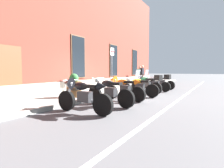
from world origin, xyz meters
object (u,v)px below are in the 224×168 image
at_px(motorcycle_silver_touring, 157,82).
at_px(barrel_planter, 74,87).
at_px(motorcycle_orange_sport, 123,87).
at_px(motorcycle_yellow_naked, 138,87).
at_px(motorcycle_black_naked, 109,92).
at_px(motorcycle_grey_naked, 161,82).
at_px(pedestrian_dark_jacket, 142,73).
at_px(parking_sign, 112,63).
at_px(pedestrian_striped_shirt, 140,74).
at_px(motorcycle_green_touring, 147,84).
at_px(motorcycle_black_sport, 82,94).

distance_m(motorcycle_silver_touring, barrel_planter, 5.66).
height_order(motorcycle_orange_sport, motorcycle_yellow_naked, motorcycle_orange_sport).
bearing_deg(motorcycle_black_naked, motorcycle_grey_naked, 0.06).
bearing_deg(pedestrian_dark_jacket, parking_sign, -175.10).
bearing_deg(motorcycle_silver_touring, motorcycle_grey_naked, 4.61).
bearing_deg(motorcycle_grey_naked, pedestrian_dark_jacket, 40.68).
xyz_separation_m(motorcycle_yellow_naked, pedestrian_striped_shirt, (7.80, 3.01, 0.54)).
bearing_deg(motorcycle_yellow_naked, motorcycle_silver_touring, -1.52).
distance_m(motorcycle_black_naked, motorcycle_green_touring, 4.24).
height_order(motorcycle_black_sport, parking_sign, parking_sign).
bearing_deg(motorcycle_orange_sport, pedestrian_dark_jacket, 15.54).
bearing_deg(motorcycle_green_touring, motorcycle_black_naked, -179.76).
bearing_deg(motorcycle_yellow_naked, pedestrian_striped_shirt, 21.13).
height_order(motorcycle_orange_sport, pedestrian_striped_shirt, pedestrian_striped_shirt).
xyz_separation_m(motorcycle_orange_sport, motorcycle_green_touring, (2.86, -0.11, -0.01)).
distance_m(parking_sign, barrel_planter, 3.49).
bearing_deg(motorcycle_black_sport, pedestrian_striped_shirt, 13.39).
distance_m(motorcycle_orange_sport, pedestrian_dark_jacket, 8.90).
bearing_deg(parking_sign, pedestrian_dark_jacket, 4.90).
distance_m(motorcycle_yellow_naked, pedestrian_dark_jacket, 7.64).
xyz_separation_m(motorcycle_green_touring, parking_sign, (-0.66, 1.95, 1.20)).
xyz_separation_m(motorcycle_silver_touring, parking_sign, (-1.99, 2.08, 1.20)).
xyz_separation_m(motorcycle_green_touring, pedestrian_dark_jacket, (5.70, 2.49, 0.50)).
relative_size(motorcycle_yellow_naked, motorcycle_grey_naked, 1.04).
bearing_deg(pedestrian_striped_shirt, motorcycle_green_touring, -154.88).
bearing_deg(motorcycle_grey_naked, motorcycle_yellow_naked, -179.43).
bearing_deg(motorcycle_grey_naked, barrel_planter, 163.74).
bearing_deg(pedestrian_dark_jacket, motorcycle_silver_touring, -149.02).
relative_size(motorcycle_black_naked, motorcycle_silver_touring, 1.06).
distance_m(motorcycle_grey_naked, pedestrian_striped_shirt, 4.65).
xyz_separation_m(motorcycle_black_naked, motorcycle_yellow_naked, (2.75, -0.04, -0.02)).
xyz_separation_m(motorcycle_grey_naked, parking_sign, (-3.44, 1.96, 1.29)).
relative_size(pedestrian_striped_shirt, barrel_planter, 1.54).
height_order(pedestrian_dark_jacket, parking_sign, parking_sign).
height_order(motorcycle_black_sport, barrel_planter, barrel_planter).
height_order(motorcycle_green_touring, motorcycle_grey_naked, motorcycle_green_touring).
xyz_separation_m(motorcycle_black_naked, motorcycle_silver_touring, (5.56, -0.11, 0.07)).
height_order(motorcycle_black_naked, motorcycle_green_touring, motorcycle_green_touring).
relative_size(motorcycle_green_touring, motorcycle_silver_touring, 0.99).
xyz_separation_m(motorcycle_black_sport, motorcycle_silver_touring, (6.96, -0.25, -0.02)).
distance_m(pedestrian_dark_jacket, pedestrian_striped_shirt, 0.78).
relative_size(motorcycle_black_sport, motorcycle_grey_naked, 1.06).
bearing_deg(pedestrian_striped_shirt, motorcycle_yellow_naked, -158.87).
height_order(motorcycle_black_naked, barrel_planter, barrel_planter).
xyz_separation_m(motorcycle_black_sport, parking_sign, (4.97, 1.83, 1.18)).
relative_size(motorcycle_black_naked, pedestrian_dark_jacket, 1.31).
bearing_deg(pedestrian_dark_jacket, motorcycle_green_touring, -156.35).
bearing_deg(motorcycle_black_sport, pedestrian_dark_jacket, 11.85).
height_order(motorcycle_orange_sport, barrel_planter, barrel_planter).
distance_m(pedestrian_dark_jacket, barrel_planter, 9.66).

